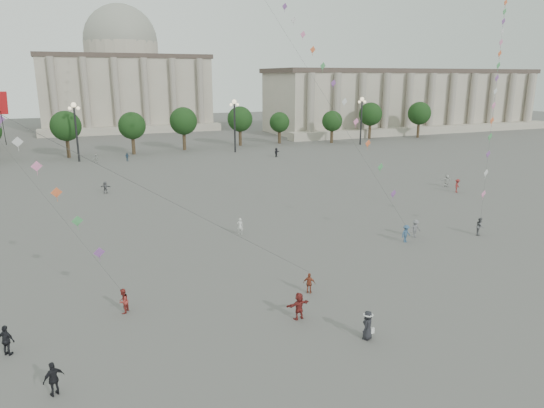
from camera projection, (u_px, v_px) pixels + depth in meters
name	position (u px, v px, depth m)	size (l,w,h in m)	color
ground	(350.00, 315.00, 31.59)	(360.00, 360.00, 0.00)	#53514E
hall_east	(405.00, 100.00, 140.98)	(84.00, 26.22, 17.20)	#ACA490
hall_central	(124.00, 80.00, 143.59)	(48.30, 34.30, 35.50)	#ACA490
tree_row	(154.00, 125.00, 100.01)	(137.12, 5.12, 8.00)	#332719
lamp_post_mid_west	(75.00, 121.00, 86.85)	(2.00, 0.90, 10.65)	#262628
lamp_post_mid_east	(235.00, 116.00, 97.86)	(2.00, 0.90, 10.65)	#262628
lamp_post_far_east	(362.00, 112.00, 108.87)	(2.00, 0.90, 10.65)	#262628
person_crowd_0	(127.00, 157.00, 89.00)	(0.91, 0.38, 1.56)	#314F6E
person_crowd_4	(96.00, 158.00, 87.80)	(1.38, 0.44, 1.49)	#B9B9B4
person_crowd_6	(415.00, 229.00, 46.61)	(1.15, 0.66, 1.78)	slate
person_crowd_7	(447.00, 181.00, 68.19)	(1.63, 0.52, 1.76)	silver
person_crowd_8	(457.00, 186.00, 64.84)	(1.18, 0.68, 1.83)	maroon
person_crowd_9	(276.00, 152.00, 93.63)	(1.66, 0.53, 1.79)	black
person_crowd_12	(105.00, 187.00, 64.39)	(1.49, 0.47, 1.61)	slate
person_crowd_13	(240.00, 226.00, 47.53)	(0.61, 0.40, 1.68)	silver
tourist_0	(309.00, 283.00, 34.59)	(0.89, 0.37, 1.52)	brown
tourist_1	(6.00, 340.00, 26.82)	(1.05, 0.44, 1.80)	black
tourist_2	(299.00, 306.00, 30.86)	(1.67, 0.53, 1.80)	maroon
tourist_4	(54.00, 379.00, 23.43)	(1.04, 0.43, 1.78)	black
kite_flyer_0	(123.00, 301.00, 31.67)	(0.82, 0.64, 1.68)	maroon
kite_flyer_1	(406.00, 234.00, 45.29)	(1.08, 0.62, 1.67)	#355477
kite_flyer_2	(480.00, 226.00, 47.36)	(0.85, 0.67, 1.76)	#5D5D61
hat_person	(368.00, 325.00, 28.50)	(1.03, 0.96, 1.77)	black
kite_train_east	(503.00, 22.00, 61.20)	(30.08, 28.00, 55.66)	#3F3F3F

